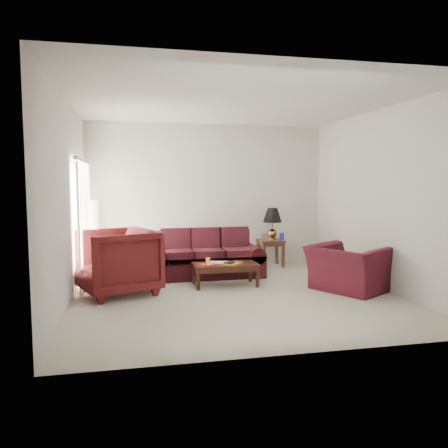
# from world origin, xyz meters

# --- Properties ---
(floor) EXTENTS (5.00, 5.00, 0.00)m
(floor) POSITION_xyz_m (0.00, 0.00, 0.00)
(floor) COLOR beige
(floor) RESTS_ON ground
(blinds) EXTENTS (0.10, 2.00, 2.16)m
(blinds) POSITION_xyz_m (-2.42, 1.30, 1.08)
(blinds) COLOR silver
(blinds) RESTS_ON ground
(sofa) EXTENTS (2.16, 1.07, 0.86)m
(sofa) POSITION_xyz_m (-0.21, 1.40, 0.43)
(sofa) COLOR black
(sofa) RESTS_ON ground
(throw_pillow) EXTENTS (0.41, 0.28, 0.39)m
(throw_pillow) POSITION_xyz_m (-0.72, 2.06, 0.67)
(throw_pillow) COLOR black
(throw_pillow) RESTS_ON sofa
(end_table) EXTENTS (0.55, 0.55, 0.56)m
(end_table) POSITION_xyz_m (1.29, 2.15, 0.28)
(end_table) COLOR #522A1C
(end_table) RESTS_ON ground
(table_lamp) EXTENTS (0.52, 0.52, 0.68)m
(table_lamp) POSITION_xyz_m (1.34, 2.19, 0.90)
(table_lamp) COLOR #BB743A
(table_lamp) RESTS_ON end_table
(clock) EXTENTS (0.15, 0.06, 0.15)m
(clock) POSITION_xyz_m (1.13, 2.03, 0.64)
(clock) COLOR silver
(clock) RESTS_ON end_table
(blue_canister) EXTENTS (0.10, 0.10, 0.16)m
(blue_canister) POSITION_xyz_m (1.49, 2.02, 0.64)
(blue_canister) COLOR #191BA4
(blue_canister) RESTS_ON end_table
(picture_frame) EXTENTS (0.18, 0.19, 0.05)m
(picture_frame) POSITION_xyz_m (1.10, 2.37, 0.64)
(picture_frame) COLOR silver
(picture_frame) RESTS_ON end_table
(floor_lamp) EXTENTS (0.25, 0.25, 1.46)m
(floor_lamp) POSITION_xyz_m (-2.33, 2.20, 0.73)
(floor_lamp) COLOR white
(floor_lamp) RESTS_ON ground
(armchair_left) EXTENTS (1.49, 1.47, 1.05)m
(armchair_left) POSITION_xyz_m (-1.84, 0.41, 0.53)
(armchair_left) COLOR #410F10
(armchair_left) RESTS_ON ground
(armchair_right) EXTENTS (1.43, 1.49, 0.74)m
(armchair_right) POSITION_xyz_m (1.88, -0.14, 0.37)
(armchair_right) COLOR #3E0E18
(armchair_right) RESTS_ON ground
(coffee_table) EXTENTS (1.24, 0.91, 0.39)m
(coffee_table) POSITION_xyz_m (-0.03, 0.61, 0.19)
(coffee_table) COLOR black
(coffee_table) RESTS_ON ground
(magazine_red) EXTENTS (0.34, 0.30, 0.02)m
(magazine_red) POSITION_xyz_m (-0.35, 0.54, 0.40)
(magazine_red) COLOR #B6121C
(magazine_red) RESTS_ON coffee_table
(magazine_white) EXTENTS (0.33, 0.29, 0.02)m
(magazine_white) POSITION_xyz_m (-0.13, 0.69, 0.40)
(magazine_white) COLOR silver
(magazine_white) RESTS_ON coffee_table
(magazine_orange) EXTENTS (0.36, 0.36, 0.02)m
(magazine_orange) POSITION_xyz_m (0.07, 0.54, 0.40)
(magazine_orange) COLOR orange
(magazine_orange) RESTS_ON coffee_table
(remote_a) EXTENTS (0.12, 0.17, 0.02)m
(remote_a) POSITION_xyz_m (-0.01, 0.49, 0.42)
(remote_a) COLOR black
(remote_a) RESTS_ON coffee_table
(remote_b) EXTENTS (0.07, 0.18, 0.02)m
(remote_b) POSITION_xyz_m (0.08, 0.58, 0.42)
(remote_b) COLOR black
(remote_b) RESTS_ON coffee_table
(yellow_glass) EXTENTS (0.09, 0.09, 0.13)m
(yellow_glass) POSITION_xyz_m (-0.35, 0.48, 0.46)
(yellow_glass) COLOR yellow
(yellow_glass) RESTS_ON coffee_table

